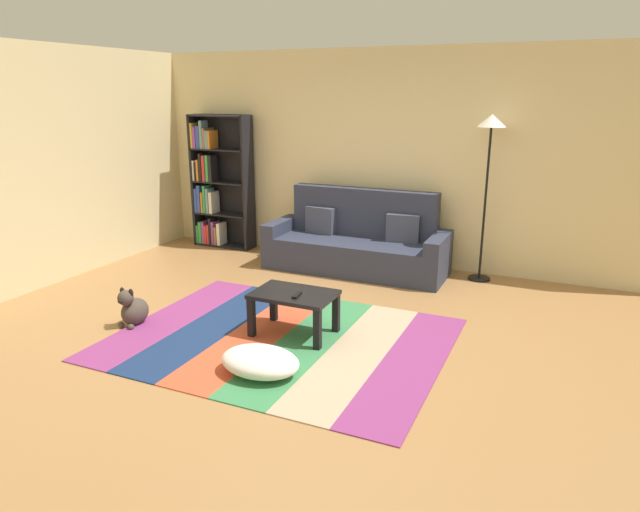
# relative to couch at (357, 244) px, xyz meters

# --- Properties ---
(ground_plane) EXTENTS (14.00, 14.00, 0.00)m
(ground_plane) POSITION_rel_couch_xyz_m (0.30, -2.02, -0.34)
(ground_plane) COLOR #9E7042
(back_wall) EXTENTS (6.80, 0.10, 2.70)m
(back_wall) POSITION_rel_couch_xyz_m (0.30, 0.53, 1.01)
(back_wall) COLOR beige
(back_wall) RESTS_ON ground_plane
(left_wall) EXTENTS (0.10, 5.50, 2.70)m
(left_wall) POSITION_rel_couch_xyz_m (-3.10, -1.27, 1.01)
(left_wall) COLOR beige
(left_wall) RESTS_ON ground_plane
(rug) EXTENTS (2.93, 2.29, 0.01)m
(rug) POSITION_rel_couch_xyz_m (0.12, -2.28, -0.33)
(rug) COLOR #843370
(rug) RESTS_ON ground_plane
(couch) EXTENTS (2.26, 0.80, 1.00)m
(couch) POSITION_rel_couch_xyz_m (0.00, 0.00, 0.00)
(couch) COLOR #2D3347
(couch) RESTS_ON ground_plane
(bookshelf) EXTENTS (0.90, 0.28, 1.87)m
(bookshelf) POSITION_rel_couch_xyz_m (-2.28, 0.28, 0.55)
(bookshelf) COLOR black
(bookshelf) RESTS_ON ground_plane
(coffee_table) EXTENTS (0.74, 0.50, 0.40)m
(coffee_table) POSITION_rel_couch_xyz_m (0.18, -2.13, 0.00)
(coffee_table) COLOR black
(coffee_table) RESTS_ON rug
(pouf) EXTENTS (0.66, 0.47, 0.21)m
(pouf) POSITION_rel_couch_xyz_m (0.29, -2.94, -0.22)
(pouf) COLOR white
(pouf) RESTS_ON rug
(dog) EXTENTS (0.22, 0.35, 0.40)m
(dog) POSITION_rel_couch_xyz_m (-1.34, -2.56, -0.18)
(dog) COLOR #473D33
(dog) RESTS_ON ground_plane
(standing_lamp) EXTENTS (0.32, 0.32, 1.93)m
(standing_lamp) POSITION_rel_couch_xyz_m (1.48, 0.23, 1.28)
(standing_lamp) COLOR black
(standing_lamp) RESTS_ON ground_plane
(tv_remote) EXTENTS (0.06, 0.15, 0.02)m
(tv_remote) POSITION_rel_couch_xyz_m (0.25, -2.21, 0.09)
(tv_remote) COLOR black
(tv_remote) RESTS_ON coffee_table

